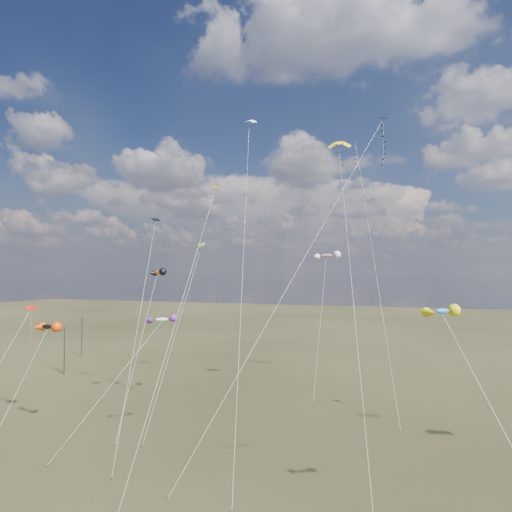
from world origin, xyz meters
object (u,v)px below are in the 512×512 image
(diamond_black_high, at_px, (374,157))
(novelty_black_orange, at_px, (47,327))
(parafoil_yellow, at_px, (339,144))
(utility_pole_far, at_px, (82,336))
(utility_pole_near, at_px, (64,350))

(diamond_black_high, bearing_deg, novelty_black_orange, -153.86)
(parafoil_yellow, bearing_deg, utility_pole_far, 159.91)
(utility_pole_near, bearing_deg, utility_pole_far, 119.74)
(diamond_black_high, height_order, novelty_black_orange, diamond_black_high)
(utility_pole_near, distance_m, parafoil_yellow, 55.56)
(utility_pole_near, xyz_separation_m, utility_pole_far, (-8.00, 14.00, 0.00))
(utility_pole_far, bearing_deg, utility_pole_near, -60.26)
(diamond_black_high, xyz_separation_m, novelty_black_orange, (-32.91, -16.15, -19.51))
(utility_pole_far, relative_size, diamond_black_high, 0.22)
(utility_pole_far, xyz_separation_m, novelty_black_orange, (26.31, -37.48, 7.17))
(novelty_black_orange, bearing_deg, utility_pole_near, 127.95)
(parafoil_yellow, height_order, novelty_black_orange, parafoil_yellow)
(utility_pole_near, relative_size, diamond_black_high, 0.22)
(utility_pole_far, height_order, parafoil_yellow, parafoil_yellow)
(utility_pole_far, xyz_separation_m, parafoil_yellow, (55.00, -20.12, 29.00))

